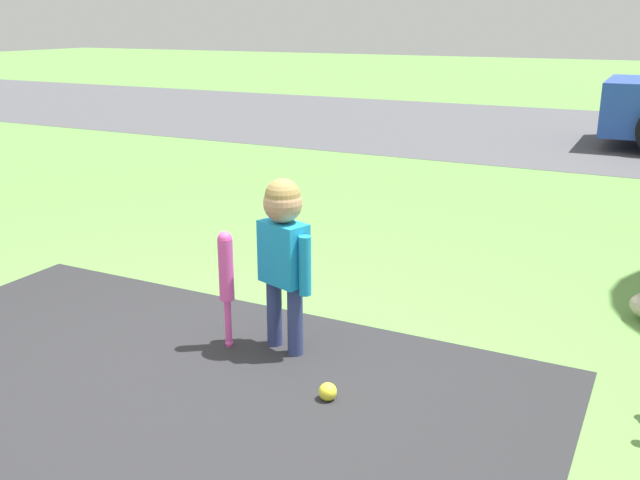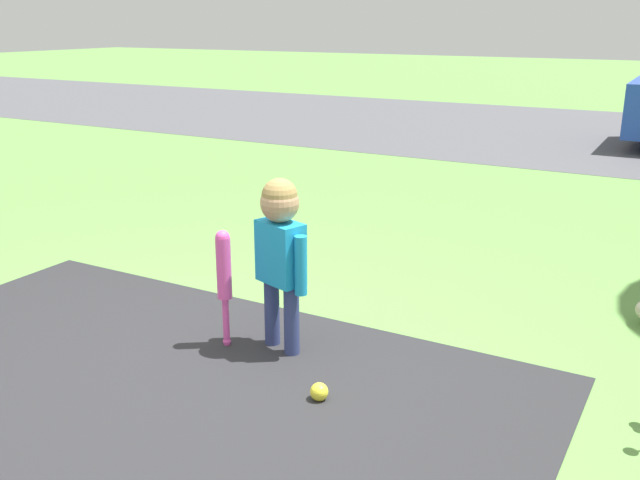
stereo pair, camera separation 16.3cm
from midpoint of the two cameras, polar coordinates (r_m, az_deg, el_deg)
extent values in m
plane|color=#5B8C42|center=(3.42, -9.26, -11.43)|extent=(60.00, 60.00, 0.00)
cube|color=#4C4C51|center=(11.41, 19.52, 8.10)|extent=(40.00, 6.00, 0.01)
cylinder|color=navy|center=(3.71, -2.61, -5.74)|extent=(0.08, 0.08, 0.37)
cylinder|color=navy|center=(3.60, -0.99, -6.47)|extent=(0.08, 0.08, 0.37)
cube|color=#198CC6|center=(3.53, -1.86, -1.01)|extent=(0.28, 0.21, 0.31)
cylinder|color=#198CC6|center=(3.65, -3.42, -0.89)|extent=(0.06, 0.06, 0.30)
cylinder|color=#198CC6|center=(3.43, -0.19, -2.07)|extent=(0.06, 0.06, 0.30)
sphere|color=tan|center=(3.46, -1.90, 2.97)|extent=(0.19, 0.19, 0.19)
sphere|color=#997A47|center=(3.45, -1.91, 3.51)|extent=(0.18, 0.18, 0.18)
sphere|color=#E54CA5|center=(3.78, -6.22, -8.07)|extent=(0.04, 0.04, 0.04)
cylinder|color=#E54CA5|center=(3.73, -6.28, -6.52)|extent=(0.03, 0.03, 0.27)
cylinder|color=#E54CA5|center=(3.62, -6.43, -2.24)|extent=(0.08, 0.08, 0.33)
sphere|color=#E54CA5|center=(3.57, -6.52, 0.22)|extent=(0.07, 0.07, 0.07)
sphere|color=yellow|center=(3.25, 1.40, -12.06)|extent=(0.08, 0.08, 0.08)
camera|label=1|loc=(0.08, -88.80, 0.37)|focal=40.00mm
camera|label=2|loc=(0.08, 91.20, -0.37)|focal=40.00mm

